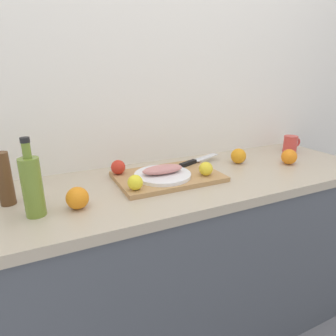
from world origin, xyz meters
TOP-DOWN VIEW (x-y plane):
  - ground_plane at (0.00, 0.00)m, footprint 12.00×12.00m
  - back_wall at (0.00, 0.33)m, footprint 3.20×0.05m
  - kitchen_counter at (0.00, 0.00)m, footprint 2.00×0.60m
  - cutting_board at (-0.02, 0.03)m, footprint 0.45×0.30m
  - white_plate at (-0.05, 0.01)m, footprint 0.25×0.25m
  - fish_fillet at (-0.05, 0.01)m, footprint 0.19×0.08m
  - chef_knife at (0.18, 0.13)m, footprint 0.28×0.13m
  - lemon_0 at (0.13, -0.05)m, footprint 0.06×0.06m
  - lemon_1 at (-0.21, -0.07)m, footprint 0.06×0.06m
  - tomato_0 at (-0.21, 0.13)m, footprint 0.06×0.06m
  - olive_oil_bottle at (-0.56, -0.09)m, footprint 0.06×0.06m
  - coffee_mug_2 at (0.83, 0.12)m, footprint 0.12×0.08m
  - orange_0 at (0.64, -0.04)m, footprint 0.08×0.08m
  - orange_1 at (-0.43, -0.10)m, footprint 0.08×0.08m
  - orange_2 at (0.41, 0.08)m, footprint 0.08×0.08m
  - pepper_mill at (-0.65, 0.04)m, footprint 0.05×0.05m

SIDE VIEW (x-z plane):
  - ground_plane at x=0.00m, z-range 0.00..0.00m
  - kitchen_counter at x=0.00m, z-range 0.00..0.90m
  - cutting_board at x=-0.02m, z-range 0.90..0.92m
  - white_plate at x=-0.05m, z-range 0.92..0.93m
  - chef_knife at x=0.18m, z-range 0.92..0.94m
  - orange_0 at x=0.64m, z-range 0.90..0.98m
  - orange_2 at x=0.41m, z-range 0.90..0.98m
  - orange_1 at x=-0.43m, z-range 0.90..0.98m
  - coffee_mug_2 at x=0.83m, z-range 0.90..1.00m
  - lemon_1 at x=-0.21m, z-range 0.92..0.98m
  - lemon_0 at x=0.13m, z-range 0.92..0.98m
  - tomato_0 at x=-0.21m, z-range 0.92..0.98m
  - fish_fillet at x=-0.05m, z-range 0.94..0.97m
  - pepper_mill at x=-0.65m, z-range 0.90..1.09m
  - olive_oil_bottle at x=-0.56m, z-range 0.87..1.14m
  - back_wall at x=0.00m, z-range 0.00..2.50m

